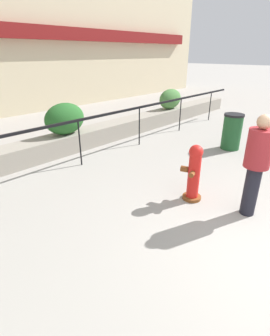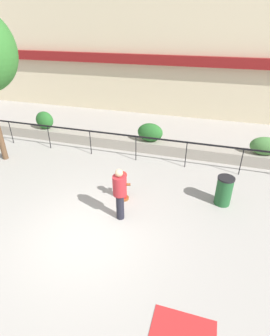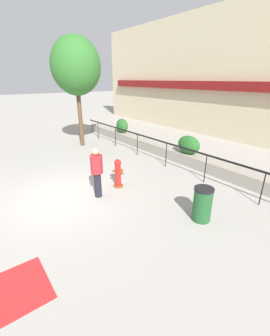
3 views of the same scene
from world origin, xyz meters
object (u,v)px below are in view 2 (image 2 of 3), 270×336
hedge_bush_1 (150,132)px  trash_bin (224,191)px  pedestrian (120,191)px  fire_hydrant (123,185)px  hedge_bush_2 (265,146)px  hedge_bush_0 (45,120)px

hedge_bush_1 → trash_bin: (3.32, -3.27, -0.41)m
pedestrian → trash_bin: (3.01, 1.69, -0.48)m
fire_hydrant → hedge_bush_1: bearing=91.2°
hedge_bush_2 → pedestrian: pedestrian is taller
trash_bin → fire_hydrant: bearing=-167.5°
hedge_bush_0 → hedge_bush_1: bearing=0.0°
hedge_bush_2 → trash_bin: (-1.53, -3.27, -0.37)m
fire_hydrant → hedge_bush_0: bearing=144.6°
hedge_bush_0 → hedge_bush_1: 5.54m
pedestrian → trash_bin: 3.48m
hedge_bush_0 → pedestrian: pedestrian is taller
hedge_bush_2 → trash_bin: hedge_bush_2 is taller
hedge_bush_2 → fire_hydrant: bearing=-140.1°
hedge_bush_2 → pedestrian: bearing=-132.4°
hedge_bush_0 → pedestrian: bearing=-40.3°
hedge_bush_1 → hedge_bush_2: size_ratio=0.99×
hedge_bush_0 → hedge_bush_2: bearing=0.0°
hedge_bush_1 → hedge_bush_0: bearing=180.0°
pedestrian → trash_bin: bearing=29.3°
hedge_bush_0 → trash_bin: 9.45m
hedge_bush_1 → fire_hydrant: bearing=-88.8°
hedge_bush_1 → hedge_bush_2: 4.84m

